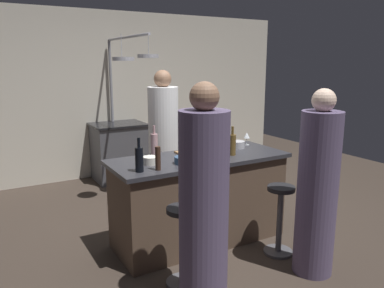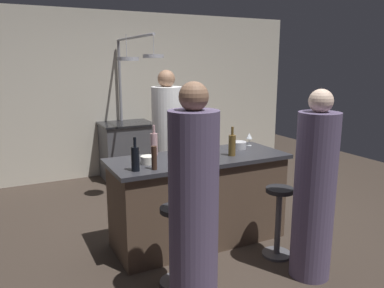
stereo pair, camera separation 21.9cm
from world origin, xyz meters
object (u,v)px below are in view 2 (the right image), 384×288
object	(u,v)px
stove_range	(127,150)
wine_bottle_green	(215,144)
mixing_bowl_blue	(182,160)
pepper_mill	(154,158)
potted_plant	(255,162)
guest_right	(314,193)
wine_glass_near_left_guest	(249,137)
bar_stool_right	(278,219)
mixing_bowl_steel	(239,145)
cutting_board	(193,152)
wine_bottle_amber	(232,145)
guest_left	(194,210)
wine_bottle_rose	(154,144)
wine_bottle_dark	(135,158)
bar_stool_left	(176,242)
wine_glass_near_right_guest	(214,149)
mixing_bowl_ceramic	(148,160)
chef	(167,146)

from	to	relation	value
stove_range	wine_bottle_green	distance (m)	2.58
mixing_bowl_blue	pepper_mill	bearing A→B (deg)	-165.88
potted_plant	guest_right	bearing A→B (deg)	-115.87
wine_glass_near_left_guest	bar_stool_right	bearing A→B (deg)	-104.60
pepper_mill	mixing_bowl_steel	bearing A→B (deg)	17.53
stove_range	mixing_bowl_blue	xyz separation A→B (m)	(-0.25, -2.60, 0.49)
cutting_board	pepper_mill	xyz separation A→B (m)	(-0.57, -0.39, 0.10)
wine_glass_near_left_guest	wine_bottle_amber	bearing A→B (deg)	-144.22
wine_bottle_amber	mixing_bowl_steel	bearing A→B (deg)	44.49
wine_bottle_green	mixing_bowl_blue	world-z (taller)	wine_bottle_green
guest_left	wine_glass_near_left_guest	distance (m)	1.75
bar_stool_right	guest_left	world-z (taller)	guest_left
guest_left	cutting_board	xyz separation A→B (m)	(0.56, 1.14, 0.12)
wine_bottle_rose	wine_bottle_dark	xyz separation A→B (m)	(-0.35, -0.46, -0.00)
bar_stool_right	bar_stool_left	bearing A→B (deg)	180.00
bar_stool_left	wine_glass_near_left_guest	size ratio (longest dim) A/B	4.66
wine_bottle_dark	mixing_bowl_steel	world-z (taller)	wine_bottle_dark
cutting_board	wine_bottle_dark	distance (m)	0.83
bar_stool_right	wine_glass_near_right_guest	bearing A→B (deg)	133.70
cutting_board	mixing_bowl_ceramic	bearing A→B (deg)	-161.65
wine_glass_near_right_guest	wine_glass_near_left_guest	bearing A→B (deg)	28.32
wine_bottle_green	wine_bottle_dark	distance (m)	0.88
wine_bottle_green	wine_bottle_rose	size ratio (longest dim) A/B	1.09
stove_range	bar_stool_left	xyz separation A→B (m)	(-0.53, -3.07, -0.07)
guest_left	mixing_bowl_ceramic	world-z (taller)	guest_left
mixing_bowl_ceramic	stove_range	bearing A→B (deg)	77.62
wine_glass_near_right_guest	mixing_bowl_blue	distance (m)	0.35
wine_bottle_green	pepper_mill	bearing A→B (deg)	-166.46
potted_plant	stove_range	bearing A→B (deg)	149.94
stove_range	guest_left	world-z (taller)	guest_left
cutting_board	wine_bottle_green	world-z (taller)	wine_bottle_green
chef	wine_bottle_green	bearing A→B (deg)	-85.68
wine_bottle_rose	mixing_bowl_ceramic	size ratio (longest dim) A/B	2.19
potted_plant	wine_bottle_green	size ratio (longest dim) A/B	1.55
potted_plant	pepper_mill	distance (m)	2.94
bar_stool_right	mixing_bowl_steel	xyz separation A→B (m)	(0.03, 0.74, 0.56)
potted_plant	wine_bottle_amber	world-z (taller)	wine_bottle_amber
potted_plant	mixing_bowl_ceramic	size ratio (longest dim) A/B	3.71
cutting_board	wine_glass_near_left_guest	size ratio (longest dim) A/B	2.19
wine_glass_near_left_guest	mixing_bowl_steel	world-z (taller)	wine_glass_near_left_guest
mixing_bowl_steel	bar_stool_left	bearing A→B (deg)	-145.74
wine_bottle_green	mixing_bowl_steel	world-z (taller)	wine_bottle_green
stove_range	wine_bottle_green	xyz separation A→B (m)	(0.14, -2.51, 0.59)
bar_stool_left	potted_plant	bearing A→B (deg)	41.98
guest_right	wine_bottle_dark	bearing A→B (deg)	147.62
pepper_mill	mixing_bowl_ceramic	xyz separation A→B (m)	(0.02, 0.21, -0.07)
bar_stool_right	guest_left	distance (m)	1.21
guest_right	guest_left	xyz separation A→B (m)	(-1.12, 0.04, 0.04)
potted_plant	wine_bottle_amber	size ratio (longest dim) A/B	1.76
pepper_mill	wine_glass_near_left_guest	world-z (taller)	pepper_mill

